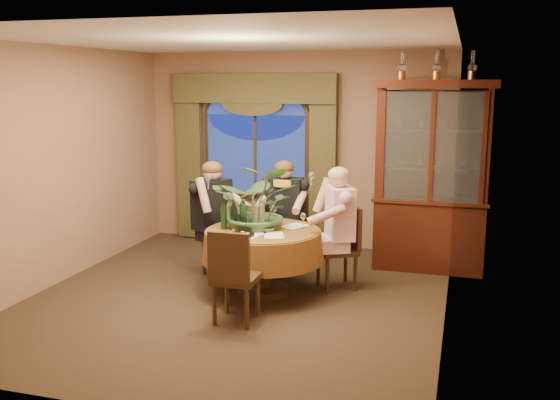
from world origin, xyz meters
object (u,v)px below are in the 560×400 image
(stoneware_vase, at_px, (259,216))
(wine_bottle_3, at_px, (230,212))
(chair_right, at_px, (337,248))
(chair_back, at_px, (222,238))
(dining_table, at_px, (263,262))
(chair_front_left, at_px, (236,276))
(wine_bottle_0, at_px, (244,215))
(chair_back_right, at_px, (288,232))
(wine_bottle_2, at_px, (244,214))
(china_cabinet, at_px, (431,177))
(oil_lamp_center, at_px, (437,65))
(wine_bottle_4, at_px, (243,210))
(oil_lamp_right, at_px, (473,65))
(person_scarf, at_px, (285,216))
(person_pink, at_px, (340,229))
(wine_bottle_1, at_px, (224,215))
(wine_bottle_5, at_px, (234,214))
(oil_lamp_left, at_px, (402,66))
(centerpiece_plant, at_px, (259,173))
(person_back, at_px, (212,220))
(olive_bowl, at_px, (267,229))

(stoneware_vase, relative_size, wine_bottle_3, 0.78)
(chair_right, bearing_deg, chair_back, 57.18)
(dining_table, height_order, chair_back, chair_back)
(chair_front_left, xyz_separation_m, wine_bottle_0, (-0.21, 0.81, 0.44))
(chair_back_right, xyz_separation_m, wine_bottle_2, (-0.24, -0.99, 0.44))
(china_cabinet, relative_size, oil_lamp_center, 7.07)
(wine_bottle_3, bearing_deg, wine_bottle_4, 52.81)
(dining_table, height_order, oil_lamp_right, oil_lamp_right)
(oil_lamp_center, xyz_separation_m, person_scarf, (-1.76, -0.56, -1.86))
(stoneware_vase, bearing_deg, chair_right, 22.86)
(china_cabinet, height_order, person_pink, china_cabinet)
(wine_bottle_1, height_order, wine_bottle_5, same)
(wine_bottle_3, distance_m, wine_bottle_5, 0.13)
(oil_lamp_center, relative_size, chair_back_right, 0.35)
(oil_lamp_left, relative_size, oil_lamp_right, 1.00)
(centerpiece_plant, bearing_deg, person_scarf, 86.26)
(oil_lamp_center, xyz_separation_m, centerpiece_plant, (-1.82, -1.40, -1.20))
(wine_bottle_1, bearing_deg, centerpiece_plant, 30.46)
(oil_lamp_left, xyz_separation_m, wine_bottle_2, (-1.55, -1.50, -1.66))
(person_scarf, height_order, wine_bottle_0, person_scarf)
(stoneware_vase, xyz_separation_m, wine_bottle_3, (-0.34, -0.02, 0.04))
(oil_lamp_left, relative_size, chair_right, 0.35)
(wine_bottle_0, relative_size, wine_bottle_4, 1.00)
(chair_back, xyz_separation_m, wine_bottle_3, (0.28, -0.44, 0.44))
(chair_back, xyz_separation_m, wine_bottle_1, (0.27, -0.61, 0.44))
(wine_bottle_0, xyz_separation_m, wine_bottle_3, (-0.22, 0.13, 0.00))
(china_cabinet, height_order, wine_bottle_4, china_cabinet)
(chair_front_left, bearing_deg, stoneware_vase, 94.63)
(chair_right, relative_size, wine_bottle_3, 2.91)
(oil_lamp_center, distance_m, person_back, 3.32)
(chair_back_right, relative_size, chair_front_left, 1.00)
(olive_bowl, relative_size, wine_bottle_0, 0.48)
(wine_bottle_2, bearing_deg, person_pink, 19.98)
(oil_lamp_left, height_order, wine_bottle_2, oil_lamp_left)
(wine_bottle_1, bearing_deg, wine_bottle_5, 36.37)
(oil_lamp_left, height_order, person_pink, oil_lamp_left)
(chair_right, height_order, person_scarf, person_scarf)
(wine_bottle_0, relative_size, wine_bottle_3, 1.00)
(chair_back_right, relative_size, wine_bottle_3, 2.91)
(dining_table, bearing_deg, oil_lamp_right, 35.06)
(person_back, xyz_separation_m, centerpiece_plant, (0.71, -0.29, 0.65))
(china_cabinet, xyz_separation_m, chair_right, (-0.98, -1.07, -0.72))
(china_cabinet, relative_size, wine_bottle_0, 7.29)
(oil_lamp_center, relative_size, chair_front_left, 0.35)
(oil_lamp_left, distance_m, person_back, 3.02)
(china_cabinet, xyz_separation_m, wine_bottle_1, (-2.17, -1.61, -0.29))
(olive_bowl, bearing_deg, china_cabinet, 43.69)
(oil_lamp_left, height_order, chair_right, oil_lamp_left)
(chair_right, bearing_deg, oil_lamp_left, -57.78)
(person_back, distance_m, wine_bottle_3, 0.53)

